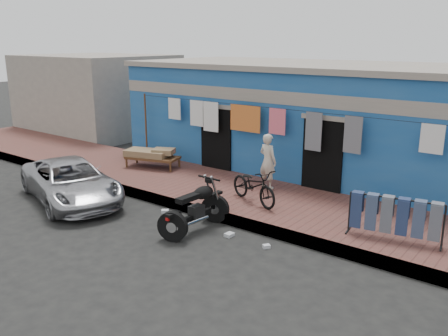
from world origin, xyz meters
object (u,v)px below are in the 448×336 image
car (71,181)px  motorcycle (195,207)px  bicycle (254,182)px  charpoy (153,158)px  seated_person (268,161)px  jeans_rack (395,217)px

car → motorcycle: size_ratio=2.24×
bicycle → motorcycle: (-0.35, -1.75, -0.22)m
motorcycle → charpoy: bearing=148.1°
motorcycle → charpoy: (-3.95, 2.58, -0.02)m
car → seated_person: 5.12m
seated_person → motorcycle: 2.98m
bicycle → jeans_rack: bearing=-72.0°
motorcycle → jeans_rack: 4.09m
charpoy → seated_person: bearing=5.4°
charpoy → jeans_rack: 7.75m
seated_person → charpoy: size_ratio=0.79×
motorcycle → jeans_rack: (3.74, 1.65, 0.14)m
bicycle → motorcycle: 1.80m
seated_person → jeans_rack: 3.99m
car → seated_person: seated_person is taller
car → charpoy: 3.02m
charpoy → bicycle: bearing=-10.9°
car → charpoy: bearing=19.9°
motorcycle → charpoy: motorcycle is taller
seated_person → bicycle: (0.38, -1.20, -0.20)m
bicycle → jeans_rack: bicycle is taller
bicycle → car: bearing=137.2°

